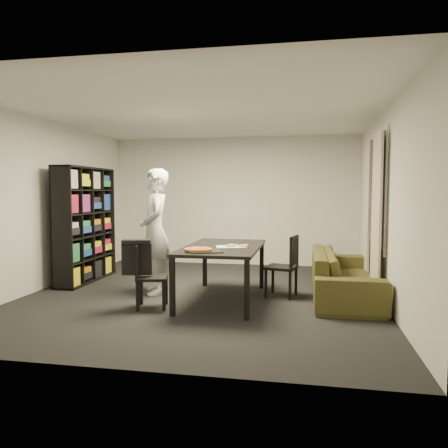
% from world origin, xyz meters
% --- Properties ---
extents(room, '(5.01, 5.51, 2.61)m').
position_xyz_m(room, '(0.00, 0.00, 1.30)').
color(room, black).
rests_on(room, ground).
extents(window_pane, '(0.02, 1.40, 1.60)m').
position_xyz_m(window_pane, '(2.48, 0.60, 1.50)').
color(window_pane, black).
rests_on(window_pane, room).
extents(window_frame, '(0.03, 1.52, 1.72)m').
position_xyz_m(window_frame, '(2.48, 0.60, 1.50)').
color(window_frame, white).
rests_on(window_frame, room).
extents(curtain_left, '(0.03, 0.70, 2.25)m').
position_xyz_m(curtain_left, '(2.40, 0.08, 1.15)').
color(curtain_left, '#BBAFA0').
rests_on(curtain_left, room).
extents(curtain_right, '(0.03, 0.70, 2.25)m').
position_xyz_m(curtain_right, '(2.40, 1.12, 1.15)').
color(curtain_right, '#BBAFA0').
rests_on(curtain_right, room).
extents(bookshelf, '(0.35, 1.50, 1.90)m').
position_xyz_m(bookshelf, '(-2.16, 0.60, 0.95)').
color(bookshelf, black).
rests_on(bookshelf, room).
extents(dining_table, '(1.01, 1.81, 0.75)m').
position_xyz_m(dining_table, '(0.35, -0.28, 0.69)').
color(dining_table, black).
rests_on(dining_table, room).
extents(chair_left, '(0.46, 0.46, 0.82)m').
position_xyz_m(chair_left, '(-0.55, -0.84, 0.47)').
color(chair_left, black).
rests_on(chair_left, room).
extents(chair_right, '(0.48, 0.48, 0.88)m').
position_xyz_m(chair_right, '(1.21, 0.10, 0.50)').
color(chair_right, black).
rests_on(chair_right, room).
extents(draped_jacket, '(0.39, 0.24, 0.45)m').
position_xyz_m(draped_jacket, '(-0.66, -0.87, 0.68)').
color(draped_jacket, black).
rests_on(draped_jacket, chair_left).
extents(person, '(0.67, 0.79, 1.83)m').
position_xyz_m(person, '(-0.71, -0.04, 0.92)').
color(person, silver).
rests_on(person, room).
extents(baking_tray, '(0.49, 0.45, 0.01)m').
position_xyz_m(baking_tray, '(0.24, -0.88, 0.76)').
color(baking_tray, black).
rests_on(baking_tray, dining_table).
extents(pepperoni_pizza, '(0.35, 0.35, 0.03)m').
position_xyz_m(pepperoni_pizza, '(0.15, -0.86, 0.78)').
color(pepperoni_pizza, '#AA7731').
rests_on(pepperoni_pizza, dining_table).
extents(kitchen_towel, '(0.47, 0.40, 0.01)m').
position_xyz_m(kitchen_towel, '(0.48, -0.37, 0.76)').
color(kitchen_towel, white).
rests_on(kitchen_towel, dining_table).
extents(pizza_slices, '(0.39, 0.33, 0.01)m').
position_xyz_m(pizza_slices, '(0.56, -0.29, 0.77)').
color(pizza_slices, gold).
rests_on(pizza_slices, dining_table).
extents(sofa, '(0.88, 2.24, 0.66)m').
position_xyz_m(sofa, '(2.02, 0.22, 0.33)').
color(sofa, '#373816').
rests_on(sofa, room).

